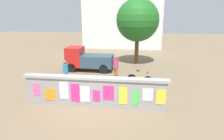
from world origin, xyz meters
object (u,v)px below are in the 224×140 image
person_walking (116,65)px  tree_roadside (138,20)px  auto_rickshaw_truck (87,59)px  bicycle_far (140,80)px  motorcycle (109,86)px  bicycle_near (73,87)px  person_bystander (66,70)px

person_walking → tree_roadside: bearing=74.0°
auto_rickshaw_truck → tree_roadside: size_ratio=0.64×
bicycle_far → motorcycle: bearing=-134.6°
bicycle_near → bicycle_far: 4.19m
motorcycle → person_bystander: person_bystander is taller
auto_rickshaw_truck → tree_roadside: bearing=36.2°
bicycle_near → person_walking: bearing=55.0°
bicycle_far → bicycle_near: bearing=-153.1°
bicycle_far → person_walking: size_ratio=1.02×
bicycle_near → auto_rickshaw_truck: bearing=94.6°
person_bystander → motorcycle: bearing=-20.1°
auto_rickshaw_truck → person_bystander: 3.62m
bicycle_near → person_bystander: (-0.85, 1.22, 0.62)m
bicycle_far → tree_roadside: size_ratio=0.29×
bicycle_near → bicycle_far: (3.74, 1.90, 0.00)m
person_walking → motorcycle: bearing=-91.1°
person_bystander → person_walking: bearing=30.9°
auto_rickshaw_truck → tree_roadside: (3.79, 2.77, 2.91)m
motorcycle → bicycle_near: bicycle_near is taller
person_bystander → bicycle_far: bearing=8.4°
bicycle_near → tree_roadside: tree_roadside is taller
bicycle_far → tree_roadside: (-0.33, 5.68, 3.45)m
motorcycle → tree_roadside: size_ratio=0.33×
auto_rickshaw_truck → person_walking: 3.07m
motorcycle → bicycle_near: (-2.03, -0.16, -0.10)m
auto_rickshaw_truck → person_walking: auto_rickshaw_truck is taller
bicycle_far → person_walking: 2.07m
auto_rickshaw_truck → bicycle_near: 4.85m
motorcycle → bicycle_near: size_ratio=1.12×
bicycle_near → tree_roadside: size_ratio=0.30×
auto_rickshaw_truck → motorcycle: 5.25m
motorcycle → person_bystander: (-2.88, 1.06, 0.52)m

